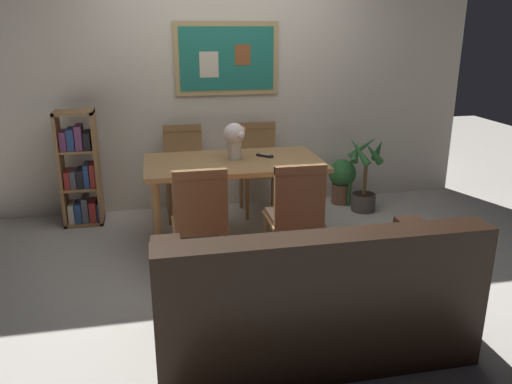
{
  "coord_description": "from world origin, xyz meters",
  "views": [
    {
      "loc": [
        -0.77,
        -3.73,
        1.86
      ],
      "look_at": [
        -0.03,
        -0.12,
        0.65
      ],
      "focal_mm": 36.01,
      "sensor_mm": 36.0,
      "label": 1
    }
  ],
  "objects_px": {
    "leather_couch": "(311,302)",
    "potted_palm": "(364,179)",
    "potted_ivy": "(342,179)",
    "flower_vase": "(235,137)",
    "dining_chair_near_right": "(296,210)",
    "bookshelf": "(81,174)",
    "dining_chair_near_left": "(200,216)",
    "tv_remote": "(265,156)",
    "dining_chair_far_right": "(259,160)",
    "dining_chair_far_left": "(184,164)",
    "dining_table": "(234,172)"
  },
  "relations": [
    {
      "from": "dining_chair_far_left",
      "to": "leather_couch",
      "type": "bearing_deg",
      "value": -77.2
    },
    {
      "from": "dining_table",
      "to": "dining_chair_near_right",
      "type": "distance_m",
      "value": 0.84
    },
    {
      "from": "bookshelf",
      "to": "flower_vase",
      "type": "xyz_separation_m",
      "value": [
        1.39,
        -0.66,
        0.43
      ]
    },
    {
      "from": "dining_chair_far_right",
      "to": "dining_chair_near_left",
      "type": "xyz_separation_m",
      "value": [
        -0.75,
        -1.47,
        0.0
      ]
    },
    {
      "from": "dining_chair_far_right",
      "to": "tv_remote",
      "type": "height_order",
      "value": "dining_chair_far_right"
    },
    {
      "from": "dining_table",
      "to": "bookshelf",
      "type": "xyz_separation_m",
      "value": [
        -1.36,
        0.72,
        -0.14
      ]
    },
    {
      "from": "dining_table",
      "to": "dining_chair_far_left",
      "type": "height_order",
      "value": "dining_chair_far_left"
    },
    {
      "from": "dining_table",
      "to": "dining_chair_far_right",
      "type": "xyz_separation_m",
      "value": [
        0.38,
        0.73,
        -0.11
      ]
    },
    {
      "from": "flower_vase",
      "to": "tv_remote",
      "type": "xyz_separation_m",
      "value": [
        0.27,
        0.02,
        -0.18
      ]
    },
    {
      "from": "potted_ivy",
      "to": "dining_chair_far_left",
      "type": "bearing_deg",
      "value": -179.07
    },
    {
      "from": "dining_chair_near_left",
      "to": "flower_vase",
      "type": "relative_size",
      "value": 2.89
    },
    {
      "from": "dining_chair_near_right",
      "to": "potted_ivy",
      "type": "xyz_separation_m",
      "value": [
        0.96,
        1.53,
        -0.27
      ]
    },
    {
      "from": "potted_ivy",
      "to": "potted_palm",
      "type": "height_order",
      "value": "potted_palm"
    },
    {
      "from": "leather_couch",
      "to": "dining_chair_near_left",
      "type": "bearing_deg",
      "value": 119.62
    },
    {
      "from": "dining_chair_near_left",
      "to": "tv_remote",
      "type": "bearing_deg",
      "value": 50.81
    },
    {
      "from": "bookshelf",
      "to": "potted_palm",
      "type": "height_order",
      "value": "bookshelf"
    },
    {
      "from": "dining_table",
      "to": "flower_vase",
      "type": "relative_size",
      "value": 4.82
    },
    {
      "from": "dining_table",
      "to": "dining_chair_near_left",
      "type": "distance_m",
      "value": 0.83
    },
    {
      "from": "bookshelf",
      "to": "potted_palm",
      "type": "distance_m",
      "value": 2.82
    },
    {
      "from": "flower_vase",
      "to": "tv_remote",
      "type": "relative_size",
      "value": 2.23
    },
    {
      "from": "dining_chair_near_right",
      "to": "potted_palm",
      "type": "relative_size",
      "value": 1.14
    },
    {
      "from": "potted_palm",
      "to": "dining_chair_near_right",
      "type": "bearing_deg",
      "value": -131.09
    },
    {
      "from": "dining_chair_near_right",
      "to": "tv_remote",
      "type": "relative_size",
      "value": 6.43
    },
    {
      "from": "dining_chair_far_right",
      "to": "potted_ivy",
      "type": "height_order",
      "value": "dining_chair_far_right"
    },
    {
      "from": "dining_table",
      "to": "leather_couch",
      "type": "xyz_separation_m",
      "value": [
        0.17,
        -1.69,
        -0.33
      ]
    },
    {
      "from": "dining_table",
      "to": "dining_chair_far_left",
      "type": "xyz_separation_m",
      "value": [
        -0.38,
        0.74,
        -0.11
      ]
    },
    {
      "from": "dining_chair_far_right",
      "to": "potted_ivy",
      "type": "distance_m",
      "value": 0.96
    },
    {
      "from": "dining_chair_far_right",
      "to": "dining_chair_far_left",
      "type": "bearing_deg",
      "value": 179.38
    },
    {
      "from": "dining_chair_near_right",
      "to": "bookshelf",
      "type": "xyz_separation_m",
      "value": [
        -1.71,
        1.48,
        -0.04
      ]
    },
    {
      "from": "dining_chair_far_left",
      "to": "leather_couch",
      "type": "distance_m",
      "value": 2.51
    },
    {
      "from": "dining_chair_far_left",
      "to": "tv_remote",
      "type": "bearing_deg",
      "value": -44.69
    },
    {
      "from": "leather_couch",
      "to": "bookshelf",
      "type": "height_order",
      "value": "bookshelf"
    },
    {
      "from": "dining_chair_far_left",
      "to": "dining_chair_near_left",
      "type": "bearing_deg",
      "value": -89.69
    },
    {
      "from": "flower_vase",
      "to": "potted_palm",
      "type": "bearing_deg",
      "value": 17.24
    },
    {
      "from": "potted_palm",
      "to": "leather_couch",
      "type": "bearing_deg",
      "value": -120.01
    },
    {
      "from": "dining_chair_near_left",
      "to": "dining_chair_far_left",
      "type": "relative_size",
      "value": 1.0
    },
    {
      "from": "dining_chair_near_right",
      "to": "potted_ivy",
      "type": "height_order",
      "value": "dining_chair_near_right"
    },
    {
      "from": "leather_couch",
      "to": "tv_remote",
      "type": "relative_size",
      "value": 12.72
    },
    {
      "from": "dining_chair_near_right",
      "to": "potted_palm",
      "type": "xyz_separation_m",
      "value": [
        1.1,
        1.26,
        -0.2
      ]
    },
    {
      "from": "leather_couch",
      "to": "flower_vase",
      "type": "relative_size",
      "value": 5.72
    },
    {
      "from": "potted_ivy",
      "to": "flower_vase",
      "type": "height_order",
      "value": "flower_vase"
    },
    {
      "from": "leather_couch",
      "to": "potted_palm",
      "type": "relative_size",
      "value": 2.25
    },
    {
      "from": "dining_chair_near_left",
      "to": "potted_palm",
      "type": "height_order",
      "value": "dining_chair_near_left"
    },
    {
      "from": "potted_palm",
      "to": "tv_remote",
      "type": "height_order",
      "value": "potted_palm"
    },
    {
      "from": "dining_table",
      "to": "flower_vase",
      "type": "distance_m",
      "value": 0.3
    },
    {
      "from": "bookshelf",
      "to": "dining_chair_near_right",
      "type": "bearing_deg",
      "value": -40.97
    },
    {
      "from": "dining_table",
      "to": "flower_vase",
      "type": "xyz_separation_m",
      "value": [
        0.02,
        0.06,
        0.29
      ]
    },
    {
      "from": "bookshelf",
      "to": "potted_ivy",
      "type": "xyz_separation_m",
      "value": [
        2.67,
        0.05,
        -0.23
      ]
    },
    {
      "from": "dining_table",
      "to": "potted_ivy",
      "type": "relative_size",
      "value": 2.81
    },
    {
      "from": "dining_chair_far_right",
      "to": "potted_palm",
      "type": "bearing_deg",
      "value": -12.55
    }
  ]
}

